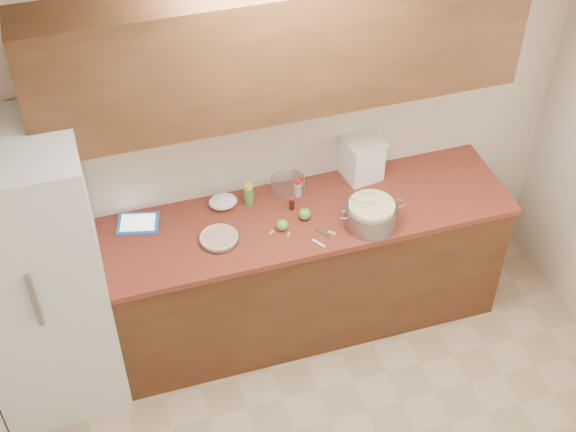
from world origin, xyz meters
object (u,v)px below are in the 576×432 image
object	(u,v)px
pie	(219,238)
tablet	(138,223)
colander	(371,214)
flour_canister	(362,158)

from	to	relation	value
pie	tablet	xyz separation A→B (m)	(-0.41, 0.27, -0.01)
colander	tablet	xyz separation A→B (m)	(-1.28, 0.39, -0.06)
colander	flour_canister	xyz separation A→B (m)	(0.10, 0.43, 0.07)
pie	colander	world-z (taller)	colander
pie	tablet	bearing A→B (deg)	147.08
flour_canister	pie	bearing A→B (deg)	-162.46
pie	tablet	distance (m)	0.49
colander	tablet	distance (m)	1.34
colander	flour_canister	distance (m)	0.44
colander	tablet	world-z (taller)	colander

